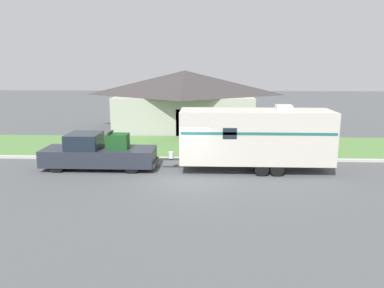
{
  "coord_description": "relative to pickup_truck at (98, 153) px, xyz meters",
  "views": [
    {
      "loc": [
        1.16,
        -17.7,
        5.62
      ],
      "look_at": [
        0.38,
        1.73,
        1.4
      ],
      "focal_mm": 35.0,
      "sensor_mm": 36.0,
      "label": 1
    }
  ],
  "objects": [
    {
      "name": "curb_strip",
      "position": [
        4.73,
        2.02,
        -0.79
      ],
      "size": [
        80.0,
        0.3,
        0.14
      ],
      "color": "beige",
      "rests_on": "ground_plane"
    },
    {
      "name": "lawn_strip",
      "position": [
        4.73,
        5.67,
        -0.84
      ],
      "size": [
        80.0,
        7.0,
        0.03
      ],
      "color": "#568442",
      "rests_on": "ground_plane"
    },
    {
      "name": "travel_trailer",
      "position": [
        8.45,
        -0.0,
        1.0
      ],
      "size": [
        9.06,
        2.41,
        3.51
      ],
      "color": "black",
      "rests_on": "ground_plane"
    },
    {
      "name": "ground_plane",
      "position": [
        4.73,
        -1.73,
        -0.86
      ],
      "size": [
        120.0,
        120.0,
        0.0
      ],
      "primitive_type": "plane",
      "color": "#515456"
    },
    {
      "name": "house_across_street",
      "position": [
        3.97,
        13.04,
        1.74
      ],
      "size": [
        12.23,
        7.97,
        5.0
      ],
      "color": "#B2B2A8",
      "rests_on": "ground_plane"
    },
    {
      "name": "pickup_truck",
      "position": [
        0.0,
        0.0,
        0.0
      ],
      "size": [
        6.12,
        2.02,
        2.04
      ],
      "color": "black",
      "rests_on": "ground_plane"
    },
    {
      "name": "mailbox",
      "position": [
        8.57,
        2.81,
        0.2
      ],
      "size": [
        0.48,
        0.2,
        1.38
      ],
      "color": "brown",
      "rests_on": "ground_plane"
    }
  ]
}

